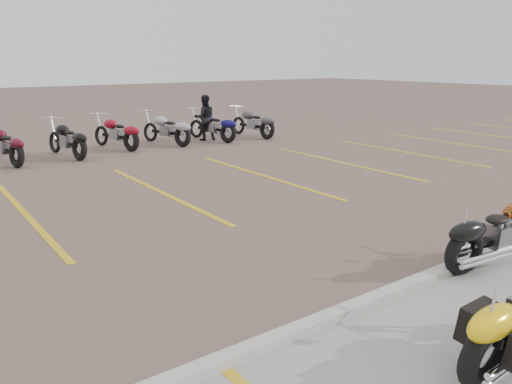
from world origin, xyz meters
TOP-DOWN VIEW (x-y plane):
  - ground at (0.00, 0.00)m, footprint 100.00×100.00m
  - curb at (0.00, -2.00)m, footprint 60.00×0.18m
  - parking_stripes at (0.00, 4.00)m, footprint 38.00×5.50m
  - flame_cruiser at (2.03, -2.19)m, footprint 2.11×0.43m
  - person_b at (4.37, 9.66)m, footprint 0.90×0.79m
  - bg_bike_row at (-2.12, 9.51)m, footprint 17.53×2.09m

SIDE VIEW (x-z plane):
  - ground at x=0.00m, z-range 0.00..0.00m
  - parking_stripes at x=0.00m, z-range 0.00..0.01m
  - curb at x=0.00m, z-range 0.00..0.12m
  - flame_cruiser at x=2.03m, z-range 0.00..0.87m
  - bg_bike_row at x=-2.12m, z-range 0.00..1.10m
  - person_b at x=4.37m, z-range 0.00..1.56m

